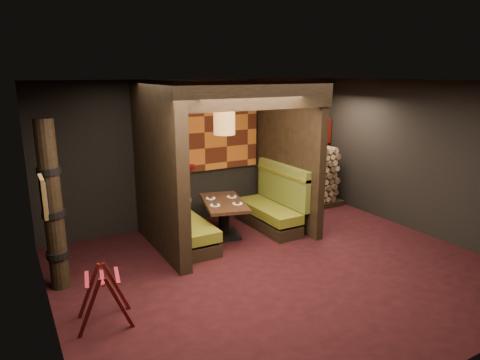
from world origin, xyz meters
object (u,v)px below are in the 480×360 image
object	(u,v)px
pendant_lamp	(224,122)
luggage_rack	(104,295)
booth_bench_right	(273,208)
booth_bench_left	(182,224)
totem_column	(53,207)
dining_table	(224,213)
firewood_stack	(306,178)

from	to	relation	value
pendant_lamp	luggage_rack	size ratio (longest dim) A/B	1.26
booth_bench_right	pendant_lamp	distance (m)	2.04
luggage_rack	booth_bench_left	bearing A→B (deg)	45.69
booth_bench_left	totem_column	distance (m)	2.30
dining_table	pendant_lamp	size ratio (longest dim) A/B	1.54
dining_table	pendant_lamp	bearing A→B (deg)	-90.00
dining_table	luggage_rack	xyz separation A→B (m)	(-2.57, -1.80, -0.09)
booth_bench_left	firewood_stack	size ratio (longest dim) A/B	0.92
pendant_lamp	totem_column	size ratio (longest dim) A/B	0.39
totem_column	booth_bench_left	bearing A→B (deg)	14.75
luggage_rack	dining_table	bearing A→B (deg)	35.06
firewood_stack	dining_table	bearing A→B (deg)	-164.31
totem_column	luggage_rack	bearing A→B (deg)	-74.10
booth_bench_left	dining_table	xyz separation A→B (m)	(0.83, 0.02, 0.05)
pendant_lamp	totem_column	world-z (taller)	pendant_lamp
firewood_stack	totem_column	bearing A→B (deg)	-166.81
booth_bench_left	firewood_stack	distance (m)	3.33
booth_bench_left	firewood_stack	xyz separation A→B (m)	(3.25, 0.70, 0.28)
booth_bench_right	luggage_rack	world-z (taller)	booth_bench_right
booth_bench_right	firewood_stack	world-z (taller)	firewood_stack
dining_table	pendant_lamp	world-z (taller)	pendant_lamp
dining_table	luggage_rack	distance (m)	3.14
booth_bench_left	booth_bench_right	bearing A→B (deg)	0.00
luggage_rack	booth_bench_right	bearing A→B (deg)	26.12
booth_bench_right	totem_column	distance (m)	4.10
luggage_rack	totem_column	size ratio (longest dim) A/B	0.31
booth_bench_right	firewood_stack	bearing A→B (deg)	27.35
booth_bench_right	dining_table	distance (m)	1.07
luggage_rack	totem_column	xyz separation A→B (m)	(-0.35, 1.23, 0.82)
dining_table	firewood_stack	distance (m)	2.52
booth_bench_right	luggage_rack	xyz separation A→B (m)	(-3.63, -1.78, -0.03)
pendant_lamp	firewood_stack	size ratio (longest dim) A/B	0.54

